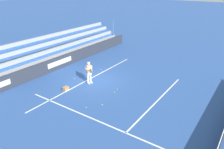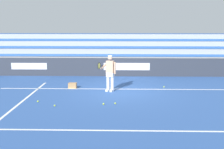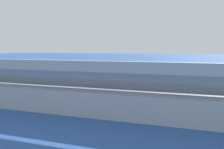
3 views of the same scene
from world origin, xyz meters
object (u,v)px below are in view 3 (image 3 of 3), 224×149
tennis_net (136,66)px  tennis_ball_stray_back (92,85)px  tennis_ball_toward_net (134,79)px  tennis_ball_on_baseline (125,88)px  ball_box_cardboard (151,86)px  tennis_ball_by_box (164,81)px  tennis_player (128,74)px  tennis_ball_far_right (154,79)px  tennis_ball_midcourt (129,79)px

tennis_net → tennis_ball_stray_back: bearing=-101.6°
tennis_ball_toward_net → tennis_ball_on_baseline: 4.06m
ball_box_cardboard → tennis_ball_stray_back: size_ratio=6.06×
tennis_ball_toward_net → tennis_ball_stray_back: same height
tennis_ball_by_box → tennis_ball_toward_net: bearing=173.0°
ball_box_cardboard → tennis_ball_by_box: 3.01m
tennis_ball_toward_net → tennis_ball_by_box: bearing=-7.0°
tennis_ball_stray_back → tennis_net: (2.21, 10.73, 0.46)m
tennis_ball_stray_back → tennis_net: bearing=78.4°
tennis_player → tennis_ball_far_right: size_ratio=25.98×
tennis_player → tennis_ball_by_box: tennis_player is taller
tennis_ball_toward_net → tennis_net: bearing=95.3°
tennis_player → tennis_ball_by_box: size_ratio=25.98×
ball_box_cardboard → tennis_ball_far_right: bearing=87.1°
tennis_ball_far_right → tennis_ball_stray_back: bearing=-142.1°
tennis_player → tennis_ball_midcourt: size_ratio=25.98×
tennis_ball_toward_net → tennis_ball_on_baseline: bearing=-90.9°
tennis_ball_stray_back → tennis_net: size_ratio=0.01×
tennis_ball_toward_net → tennis_ball_midcourt: bearing=-166.5°
tennis_player → tennis_ball_by_box: bearing=36.7°
tennis_ball_on_baseline → tennis_ball_far_right: bearing=65.6°
tennis_player → tennis_net: bearing=93.0°
tennis_ball_on_baseline → tennis_ball_stray_back: bearing=167.5°
tennis_ball_midcourt → tennis_ball_stray_back: bearing=-126.1°
tennis_ball_by_box → tennis_ball_midcourt: (-3.21, 0.23, 0.00)m
tennis_ball_by_box → tennis_ball_midcourt: 3.22m
tennis_ball_by_box → tennis_ball_midcourt: bearing=176.0°
tennis_ball_on_baseline → tennis_net: tennis_net is taller
tennis_ball_midcourt → tennis_ball_on_baseline: same height
tennis_ball_far_right → tennis_ball_by_box: size_ratio=1.00×
tennis_ball_by_box → tennis_ball_stray_back: (-5.63, -3.09, 0.00)m
ball_box_cardboard → tennis_ball_on_baseline: size_ratio=6.06×
tennis_ball_far_right → tennis_net: tennis_net is taller
ball_box_cardboard → tennis_ball_stray_back: ball_box_cardboard is taller
tennis_player → tennis_ball_midcourt: bearing=97.2°
ball_box_cardboard → tennis_ball_toward_net: (-1.74, 3.17, -0.10)m
ball_box_cardboard → tennis_ball_toward_net: bearing=118.7°
tennis_player → tennis_ball_far_right: tennis_player is taller
tennis_player → tennis_ball_on_baseline: bearing=-86.3°
tennis_ball_stray_back → tennis_ball_by_box: bearing=28.8°
ball_box_cardboard → tennis_ball_by_box: size_ratio=6.06×
tennis_ball_toward_net → tennis_net: tennis_net is taller
tennis_ball_far_right → tennis_ball_stray_back: same height
tennis_ball_on_baseline → tennis_ball_midcourt: bearing=95.8°
tennis_player → ball_box_cardboard: bearing=-19.4°
ball_box_cardboard → tennis_ball_midcourt: 3.77m
tennis_player → tennis_ball_stray_back: tennis_player is taller
tennis_ball_by_box → tennis_net: 8.38m
tennis_player → tennis_ball_stray_back: bearing=-161.2°
tennis_ball_toward_net → tennis_ball_far_right: bearing=8.8°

